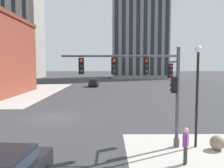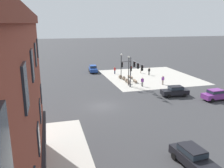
{
  "view_description": "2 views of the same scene",
  "coord_description": "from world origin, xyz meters",
  "px_view_note": "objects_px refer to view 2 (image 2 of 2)",
  "views": [
    {
      "loc": [
        5.13,
        -20.22,
        4.64
      ],
      "look_at": [
        5.39,
        6.47,
        2.46
      ],
      "focal_mm": 37.24,
      "sensor_mm": 36.0,
      "label": 1
    },
    {
      "loc": [
        -31.01,
        7.23,
        11.59
      ],
      "look_at": [
        1.84,
        -1.87,
        2.72
      ],
      "focal_mm": 37.5,
      "sensor_mm": 36.0,
      "label": 2
    }
  ],
  "objects_px": {
    "street_lamp_corner_near": "(129,67)",
    "bollard_sphere_curb_d": "(120,77)",
    "bollard_sphere_curb_c": "(124,78)",
    "car_cross_eastbound": "(93,68)",
    "bench_near_signal": "(135,81)",
    "car_cross_westbound": "(216,94)",
    "pedestrian_near_bench": "(115,70)",
    "pedestrian_with_bag": "(163,80)",
    "pedestrian_at_curb": "(149,71)",
    "bollard_sphere_curb_b": "(127,80)",
    "bench_mid_block": "(130,77)",
    "pedestrian_walking_east": "(142,81)",
    "car_main_northbound_near": "(175,91)",
    "car_main_southbound_far": "(192,156)",
    "street_lamp_mid_sidewalk": "(121,63)",
    "pedestrian_by_lamp": "(141,70)",
    "bollard_sphere_curb_a": "(129,82)",
    "traffic_signal_main": "(133,69)"
  },
  "relations": [
    {
      "from": "car_main_northbound_near",
      "to": "car_cross_eastbound",
      "type": "bearing_deg",
      "value": 22.09
    },
    {
      "from": "bollard_sphere_curb_d",
      "to": "car_cross_eastbound",
      "type": "relative_size",
      "value": 0.18
    },
    {
      "from": "bollard_sphere_curb_d",
      "to": "pedestrian_by_lamp",
      "type": "xyz_separation_m",
      "value": [
        4.03,
        -6.43,
        0.47
      ]
    },
    {
      "from": "bench_mid_block",
      "to": "car_cross_westbound",
      "type": "bearing_deg",
      "value": -156.12
    },
    {
      "from": "bench_near_signal",
      "to": "pedestrian_near_bench",
      "type": "height_order",
      "value": "pedestrian_near_bench"
    },
    {
      "from": "street_lamp_mid_sidewalk",
      "to": "pedestrian_at_curb",
      "type": "bearing_deg",
      "value": -73.25
    },
    {
      "from": "pedestrian_walking_east",
      "to": "pedestrian_at_curb",
      "type": "bearing_deg",
      "value": -31.14
    },
    {
      "from": "bench_near_signal",
      "to": "pedestrian_at_curb",
      "type": "distance_m",
      "value": 7.99
    },
    {
      "from": "bollard_sphere_curb_d",
      "to": "pedestrian_by_lamp",
      "type": "bearing_deg",
      "value": -57.92
    },
    {
      "from": "bollard_sphere_curb_b",
      "to": "bench_near_signal",
      "type": "relative_size",
      "value": 0.44
    },
    {
      "from": "bench_mid_block",
      "to": "pedestrian_with_bag",
      "type": "xyz_separation_m",
      "value": [
        -6.76,
        -4.29,
        0.68
      ]
    },
    {
      "from": "bollard_sphere_curb_b",
      "to": "street_lamp_mid_sidewalk",
      "type": "distance_m",
      "value": 4.11
    },
    {
      "from": "pedestrian_walking_east",
      "to": "pedestrian_with_bag",
      "type": "xyz_separation_m",
      "value": [
        0.22,
        -4.38,
        -0.0
      ]
    },
    {
      "from": "pedestrian_at_curb",
      "to": "car_cross_westbound",
      "type": "bearing_deg",
      "value": -172.79
    },
    {
      "from": "street_lamp_corner_near",
      "to": "bollard_sphere_curb_d",
      "type": "bearing_deg",
      "value": -2.65
    },
    {
      "from": "pedestrian_near_bench",
      "to": "pedestrian_at_curb",
      "type": "height_order",
      "value": "pedestrian_at_curb"
    },
    {
      "from": "pedestrian_at_curb",
      "to": "street_lamp_mid_sidewalk",
      "type": "bearing_deg",
      "value": 106.75
    },
    {
      "from": "pedestrian_near_bench",
      "to": "pedestrian_with_bag",
      "type": "distance_m",
      "value": 13.57
    },
    {
      "from": "bollard_sphere_curb_c",
      "to": "car_main_southbound_far",
      "type": "relative_size",
      "value": 0.18
    },
    {
      "from": "car_main_southbound_far",
      "to": "bollard_sphere_curb_c",
      "type": "bearing_deg",
      "value": -7.72
    },
    {
      "from": "bollard_sphere_curb_d",
      "to": "pedestrian_near_bench",
      "type": "distance_m",
      "value": 4.84
    },
    {
      "from": "bollard_sphere_curb_a",
      "to": "pedestrian_with_bag",
      "type": "bearing_deg",
      "value": -108.99
    },
    {
      "from": "pedestrian_by_lamp",
      "to": "car_main_northbound_near",
      "type": "xyz_separation_m",
      "value": [
        -18.58,
        1.63,
        0.05
      ]
    },
    {
      "from": "car_cross_westbound",
      "to": "pedestrian_by_lamp",
      "type": "bearing_deg",
      "value": 8.84
    },
    {
      "from": "bench_mid_block",
      "to": "street_lamp_mid_sidewalk",
      "type": "xyz_separation_m",
      "value": [
        -0.31,
        2.18,
        3.11
      ]
    },
    {
      "from": "bench_near_signal",
      "to": "pedestrian_with_bag",
      "type": "relative_size",
      "value": 1.05
    },
    {
      "from": "bench_near_signal",
      "to": "pedestrian_by_lamp",
      "type": "xyz_separation_m",
      "value": [
        8.23,
        -4.64,
        0.54
      ]
    },
    {
      "from": "traffic_signal_main",
      "to": "car_cross_eastbound",
      "type": "bearing_deg",
      "value": 13.02
    },
    {
      "from": "pedestrian_walking_east",
      "to": "pedestrian_with_bag",
      "type": "relative_size",
      "value": 1.0
    },
    {
      "from": "pedestrian_at_curb",
      "to": "car_cross_eastbound",
      "type": "distance_m",
      "value": 13.59
    },
    {
      "from": "bollard_sphere_curb_d",
      "to": "car_main_northbound_near",
      "type": "height_order",
      "value": "car_main_northbound_near"
    },
    {
      "from": "pedestrian_walking_east",
      "to": "pedestrian_by_lamp",
      "type": "xyz_separation_m",
      "value": [
        11.51,
        -4.42,
        -0.14
      ]
    },
    {
      "from": "traffic_signal_main",
      "to": "car_main_southbound_far",
      "type": "distance_m",
      "value": 24.01
    },
    {
      "from": "car_main_northbound_near",
      "to": "car_cross_westbound",
      "type": "relative_size",
      "value": 1.01
    },
    {
      "from": "bollard_sphere_curb_c",
      "to": "car_cross_eastbound",
      "type": "xyz_separation_m",
      "value": [
        9.69,
        4.68,
        0.52
      ]
    },
    {
      "from": "pedestrian_walking_east",
      "to": "car_main_southbound_far",
      "type": "distance_m",
      "value": 25.56
    },
    {
      "from": "bench_near_signal",
      "to": "car_cross_westbound",
      "type": "bearing_deg",
      "value": -149.75
    },
    {
      "from": "traffic_signal_main",
      "to": "car_cross_eastbound",
      "type": "xyz_separation_m",
      "value": [
        16.9,
        3.91,
        -2.84
      ]
    },
    {
      "from": "bollard_sphere_curb_a",
      "to": "bollard_sphere_curb_b",
      "type": "relative_size",
      "value": 1.0
    },
    {
      "from": "pedestrian_walking_east",
      "to": "car_cross_westbound",
      "type": "relative_size",
      "value": 0.39
    },
    {
      "from": "bollard_sphere_curb_c",
      "to": "bench_mid_block",
      "type": "height_order",
      "value": "bollard_sphere_curb_c"
    },
    {
      "from": "street_lamp_corner_near",
      "to": "car_main_northbound_near",
      "type": "height_order",
      "value": "street_lamp_corner_near"
    },
    {
      "from": "car_cross_eastbound",
      "to": "bollard_sphere_curb_b",
      "type": "bearing_deg",
      "value": -158.42
    },
    {
      "from": "traffic_signal_main",
      "to": "car_cross_westbound",
      "type": "bearing_deg",
      "value": -131.91
    },
    {
      "from": "bollard_sphere_curb_a",
      "to": "car_cross_westbound",
      "type": "distance_m",
      "value": 16.19
    },
    {
      "from": "bollard_sphere_curb_a",
      "to": "pedestrian_at_curb",
      "type": "height_order",
      "value": "pedestrian_at_curb"
    },
    {
      "from": "bench_near_signal",
      "to": "car_main_southbound_far",
      "type": "bearing_deg",
      "value": 168.55
    },
    {
      "from": "pedestrian_walking_east",
      "to": "car_main_southbound_far",
      "type": "relative_size",
      "value": 0.39
    },
    {
      "from": "pedestrian_walking_east",
      "to": "car_main_northbound_near",
      "type": "xyz_separation_m",
      "value": [
        -7.07,
        -2.79,
        -0.09
      ]
    },
    {
      "from": "pedestrian_near_bench",
      "to": "pedestrian_at_curb",
      "type": "relative_size",
      "value": 0.99
    }
  ]
}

